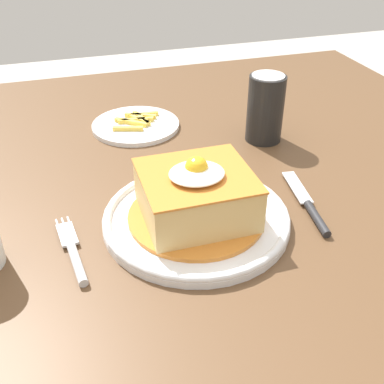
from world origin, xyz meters
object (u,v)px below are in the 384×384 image
soda_can (265,108)px  main_plate (196,218)px  side_plate_fries (136,125)px  fork (74,254)px  knife (311,209)px

soda_can → main_plate: bearing=-133.1°
main_plate → side_plate_fries: bearing=93.4°
fork → knife: 0.34m
knife → soda_can: soda_can is taller
side_plate_fries → fork: bearing=-113.2°
main_plate → side_plate_fries: 0.33m
fork → soda_can: size_ratio=1.14×
knife → soda_can: (0.03, 0.23, 0.06)m
side_plate_fries → knife: bearing=-62.2°
fork → soda_can: soda_can is taller
main_plate → soda_can: 0.29m
fork → side_plate_fries: (0.15, 0.35, -0.00)m
fork → main_plate: bearing=7.8°
main_plate → soda_can: (0.20, 0.21, 0.05)m
main_plate → soda_can: soda_can is taller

